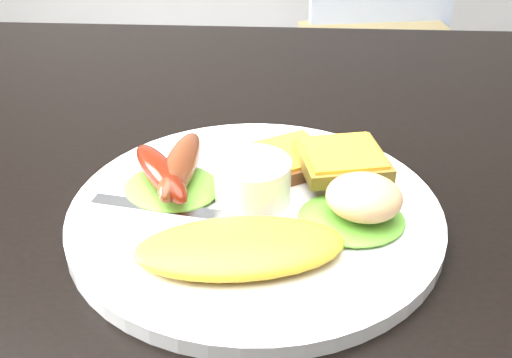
# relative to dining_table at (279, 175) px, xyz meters

# --- Properties ---
(dining_table) EXTENTS (1.20, 0.80, 0.04)m
(dining_table) POSITION_rel_dining_table_xyz_m (0.00, 0.00, 0.00)
(dining_table) COLOR black
(dining_table) RESTS_ON ground
(dining_chair) EXTENTS (0.51, 0.51, 0.05)m
(dining_chair) POSITION_rel_dining_table_xyz_m (0.28, 1.16, -0.28)
(dining_chair) COLOR tan
(dining_chair) RESTS_ON ground
(person) EXTENTS (0.56, 0.44, 1.38)m
(person) POSITION_rel_dining_table_xyz_m (0.04, 0.66, -0.04)
(person) COLOR navy
(person) RESTS_ON ground
(plate) EXTENTS (0.29, 0.29, 0.01)m
(plate) POSITION_rel_dining_table_xyz_m (-0.02, -0.10, 0.03)
(plate) COLOR white
(plate) RESTS_ON dining_table
(lettuce_left) EXTENTS (0.10, 0.10, 0.01)m
(lettuce_left) POSITION_rel_dining_table_xyz_m (-0.09, -0.08, 0.04)
(lettuce_left) COLOR #4E9033
(lettuce_left) RESTS_ON plate
(lettuce_right) EXTENTS (0.08, 0.07, 0.01)m
(lettuce_right) POSITION_rel_dining_table_xyz_m (0.06, -0.12, 0.04)
(lettuce_right) COLOR #438C23
(lettuce_right) RESTS_ON plate
(omelette) EXTENTS (0.16, 0.09, 0.02)m
(omelette) POSITION_rel_dining_table_xyz_m (-0.02, -0.17, 0.04)
(omelette) COLOR orange
(omelette) RESTS_ON plate
(sausage_a) EXTENTS (0.07, 0.09, 0.02)m
(sausage_a) POSITION_rel_dining_table_xyz_m (-0.09, -0.09, 0.05)
(sausage_a) COLOR maroon
(sausage_a) RESTS_ON lettuce_left
(sausage_b) EXTENTS (0.03, 0.11, 0.03)m
(sausage_b) POSITION_rel_dining_table_xyz_m (-0.08, -0.08, 0.05)
(sausage_b) COLOR brown
(sausage_b) RESTS_ON lettuce_left
(ramekin) EXTENTS (0.07, 0.07, 0.04)m
(ramekin) POSITION_rel_dining_table_xyz_m (-0.02, -0.09, 0.05)
(ramekin) COLOR white
(ramekin) RESTS_ON plate
(toast_a) EXTENTS (0.09, 0.09, 0.01)m
(toast_a) POSITION_rel_dining_table_xyz_m (0.01, -0.03, 0.04)
(toast_a) COLOR brown
(toast_a) RESTS_ON plate
(toast_b) EXTENTS (0.08, 0.08, 0.01)m
(toast_b) POSITION_rel_dining_table_xyz_m (0.05, -0.06, 0.05)
(toast_b) COLOR olive
(toast_b) RESTS_ON toast_a
(potato_salad) EXTENTS (0.07, 0.06, 0.03)m
(potato_salad) POSITION_rel_dining_table_xyz_m (0.07, -0.12, 0.06)
(potato_salad) COLOR beige
(potato_salad) RESTS_ON lettuce_right
(fork) EXTENTS (0.17, 0.04, 0.00)m
(fork) POSITION_rel_dining_table_xyz_m (-0.06, -0.12, 0.03)
(fork) COLOR #ADAFB7
(fork) RESTS_ON plate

